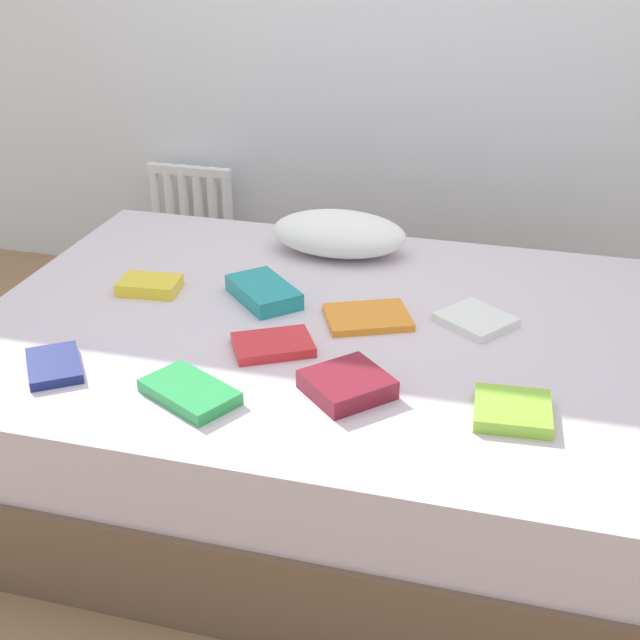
{
  "coord_description": "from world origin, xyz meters",
  "views": [
    {
      "loc": [
        0.59,
        -2.13,
        1.63
      ],
      "look_at": [
        0.0,
        0.05,
        0.48
      ],
      "focal_mm": 47.95,
      "sensor_mm": 36.0,
      "label": 1
    }
  ],
  "objects_px": {
    "radiator": "(192,215)",
    "textbook_red": "(273,345)",
    "textbook_navy": "(54,365)",
    "textbook_orange": "(368,317)",
    "textbook_yellow": "(150,285)",
    "textbook_white": "(476,320)",
    "pillow": "(339,234)",
    "textbook_teal": "(264,292)",
    "textbook_lime": "(512,411)",
    "textbook_green": "(190,392)",
    "textbook_maroon": "(347,385)",
    "bed": "(316,395)"
  },
  "relations": [
    {
      "from": "pillow",
      "to": "textbook_yellow",
      "type": "distance_m",
      "value": 0.67
    },
    {
      "from": "textbook_navy",
      "to": "textbook_orange",
      "type": "height_order",
      "value": "textbook_navy"
    },
    {
      "from": "textbook_lime",
      "to": "textbook_orange",
      "type": "distance_m",
      "value": 0.6
    },
    {
      "from": "textbook_yellow",
      "to": "textbook_white",
      "type": "height_order",
      "value": "textbook_yellow"
    },
    {
      "from": "radiator",
      "to": "textbook_red",
      "type": "bearing_deg",
      "value": -59.12
    },
    {
      "from": "textbook_navy",
      "to": "textbook_lime",
      "type": "relative_size",
      "value": 1.09
    },
    {
      "from": "pillow",
      "to": "textbook_white",
      "type": "relative_size",
      "value": 2.44
    },
    {
      "from": "textbook_navy",
      "to": "textbook_orange",
      "type": "distance_m",
      "value": 0.88
    },
    {
      "from": "pillow",
      "to": "textbook_white",
      "type": "xyz_separation_m",
      "value": [
        0.51,
        -0.41,
        -0.06
      ]
    },
    {
      "from": "textbook_yellow",
      "to": "textbook_orange",
      "type": "relative_size",
      "value": 0.77
    },
    {
      "from": "textbook_lime",
      "to": "textbook_teal",
      "type": "bearing_deg",
      "value": 145.29
    },
    {
      "from": "bed",
      "to": "textbook_orange",
      "type": "xyz_separation_m",
      "value": [
        0.14,
        0.05,
        0.26
      ]
    },
    {
      "from": "pillow",
      "to": "textbook_orange",
      "type": "xyz_separation_m",
      "value": [
        0.2,
        -0.47,
        -0.06
      ]
    },
    {
      "from": "textbook_white",
      "to": "textbook_orange",
      "type": "relative_size",
      "value": 0.8
    },
    {
      "from": "textbook_white",
      "to": "textbook_teal",
      "type": "distance_m",
      "value": 0.64
    },
    {
      "from": "textbook_maroon",
      "to": "textbook_white",
      "type": "xyz_separation_m",
      "value": [
        0.27,
        0.46,
        -0.01
      ]
    },
    {
      "from": "bed",
      "to": "textbook_lime",
      "type": "relative_size",
      "value": 11.1
    },
    {
      "from": "radiator",
      "to": "textbook_red",
      "type": "distance_m",
      "value": 1.63
    },
    {
      "from": "textbook_maroon",
      "to": "textbook_lime",
      "type": "relative_size",
      "value": 1.05
    },
    {
      "from": "textbook_navy",
      "to": "textbook_green",
      "type": "bearing_deg",
      "value": 49.89
    },
    {
      "from": "radiator",
      "to": "textbook_white",
      "type": "height_order",
      "value": "radiator"
    },
    {
      "from": "textbook_orange",
      "to": "pillow",
      "type": "bearing_deg",
      "value": 89.13
    },
    {
      "from": "textbook_green",
      "to": "radiator",
      "type": "bearing_deg",
      "value": 141.24
    },
    {
      "from": "pillow",
      "to": "textbook_lime",
      "type": "bearing_deg",
      "value": -53.77
    },
    {
      "from": "textbook_navy",
      "to": "pillow",
      "type": "bearing_deg",
      "value": 116.23
    },
    {
      "from": "pillow",
      "to": "textbook_green",
      "type": "bearing_deg",
      "value": -97.48
    },
    {
      "from": "textbook_teal",
      "to": "textbook_yellow",
      "type": "bearing_deg",
      "value": -129.61
    },
    {
      "from": "textbook_navy",
      "to": "textbook_red",
      "type": "distance_m",
      "value": 0.58
    },
    {
      "from": "textbook_navy",
      "to": "textbook_orange",
      "type": "xyz_separation_m",
      "value": [
        0.73,
        0.49,
        -0.0
      ]
    },
    {
      "from": "bed",
      "to": "textbook_white",
      "type": "relative_size",
      "value": 10.55
    },
    {
      "from": "textbook_maroon",
      "to": "textbook_white",
      "type": "distance_m",
      "value": 0.54
    },
    {
      "from": "pillow",
      "to": "textbook_teal",
      "type": "height_order",
      "value": "pillow"
    },
    {
      "from": "bed",
      "to": "textbook_navy",
      "type": "height_order",
      "value": "textbook_navy"
    },
    {
      "from": "textbook_navy",
      "to": "textbook_red",
      "type": "bearing_deg",
      "value": 80.96
    },
    {
      "from": "radiator",
      "to": "textbook_red",
      "type": "relative_size",
      "value": 2.14
    },
    {
      "from": "pillow",
      "to": "textbook_green",
      "type": "relative_size",
      "value": 1.93
    },
    {
      "from": "textbook_navy",
      "to": "radiator",
      "type": "bearing_deg",
      "value": 155.66
    },
    {
      "from": "textbook_navy",
      "to": "textbook_maroon",
      "type": "relative_size",
      "value": 1.03
    },
    {
      "from": "pillow",
      "to": "textbook_maroon",
      "type": "xyz_separation_m",
      "value": [
        0.24,
        -0.88,
        -0.05
      ]
    },
    {
      "from": "pillow",
      "to": "textbook_orange",
      "type": "distance_m",
      "value": 0.52
    },
    {
      "from": "radiator",
      "to": "textbook_red",
      "type": "xyz_separation_m",
      "value": [
        0.83,
        -1.39,
        0.2
      ]
    },
    {
      "from": "textbook_red",
      "to": "textbook_teal",
      "type": "bearing_deg",
      "value": 83.97
    },
    {
      "from": "radiator",
      "to": "textbook_white",
      "type": "xyz_separation_m",
      "value": [
        1.35,
        -1.09,
        0.2
      ]
    },
    {
      "from": "textbook_red",
      "to": "textbook_maroon",
      "type": "bearing_deg",
      "value": -62.88
    },
    {
      "from": "textbook_white",
      "to": "textbook_orange",
      "type": "xyz_separation_m",
      "value": [
        -0.31,
        -0.06,
        -0.0
      ]
    },
    {
      "from": "radiator",
      "to": "textbook_orange",
      "type": "height_order",
      "value": "radiator"
    },
    {
      "from": "textbook_maroon",
      "to": "textbook_white",
      "type": "bearing_deg",
      "value": 13.34
    },
    {
      "from": "radiator",
      "to": "textbook_maroon",
      "type": "xyz_separation_m",
      "value": [
        1.08,
        -1.56,
        0.21
      ]
    },
    {
      "from": "textbook_orange",
      "to": "textbook_green",
      "type": "height_order",
      "value": "textbook_green"
    },
    {
      "from": "pillow",
      "to": "textbook_teal",
      "type": "xyz_separation_m",
      "value": [
        -0.13,
        -0.42,
        -0.05
      ]
    }
  ]
}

